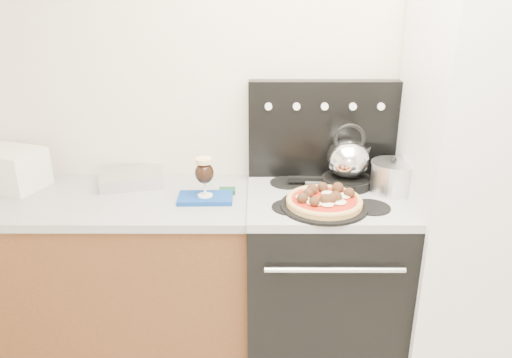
{
  "coord_description": "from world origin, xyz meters",
  "views": [
    {
      "loc": [
        -0.25,
        -1.04,
        1.87
      ],
      "look_at": [
        -0.26,
        1.05,
        1.05
      ],
      "focal_mm": 35.0,
      "sensor_mm": 36.0,
      "label": 1
    }
  ],
  "objects_px": {
    "toaster_oven": "(10,169)",
    "oven_mitt": "(205,198)",
    "fridge": "(475,191)",
    "base_cabinet": "(110,279)",
    "pizza": "(324,200)",
    "beer_glass": "(204,177)",
    "pizza_pan": "(324,206)",
    "skillet": "(346,182)",
    "tea_kettle": "(348,156)",
    "stock_pot": "(392,178)",
    "stove_body": "(322,280)"
  },
  "relations": [
    {
      "from": "base_cabinet",
      "to": "fridge",
      "type": "height_order",
      "value": "fridge"
    },
    {
      "from": "base_cabinet",
      "to": "toaster_oven",
      "type": "bearing_deg",
      "value": 165.7
    },
    {
      "from": "stove_body",
      "to": "beer_glass",
      "type": "xyz_separation_m",
      "value": [
        -0.58,
        -0.02,
        0.58
      ]
    },
    {
      "from": "base_cabinet",
      "to": "tea_kettle",
      "type": "relative_size",
      "value": 6.25
    },
    {
      "from": "beer_glass",
      "to": "pizza",
      "type": "height_order",
      "value": "beer_glass"
    },
    {
      "from": "pizza",
      "to": "stock_pot",
      "type": "bearing_deg",
      "value": 26.71
    },
    {
      "from": "stove_body",
      "to": "oven_mitt",
      "type": "xyz_separation_m",
      "value": [
        -0.58,
        -0.02,
        0.47
      ]
    },
    {
      "from": "stove_body",
      "to": "stock_pot",
      "type": "xyz_separation_m",
      "value": [
        0.31,
        0.03,
        0.55
      ]
    },
    {
      "from": "fridge",
      "to": "pizza_pan",
      "type": "height_order",
      "value": "fridge"
    },
    {
      "from": "base_cabinet",
      "to": "pizza",
      "type": "height_order",
      "value": "pizza"
    },
    {
      "from": "base_cabinet",
      "to": "pizza",
      "type": "bearing_deg",
      "value": -8.85
    },
    {
      "from": "base_cabinet",
      "to": "beer_glass",
      "type": "relative_size",
      "value": 7.46
    },
    {
      "from": "base_cabinet",
      "to": "tea_kettle",
      "type": "height_order",
      "value": "tea_kettle"
    },
    {
      "from": "tea_kettle",
      "to": "beer_glass",
      "type": "bearing_deg",
      "value": -157.87
    },
    {
      "from": "beer_glass",
      "to": "skillet",
      "type": "bearing_deg",
      "value": 11.11
    },
    {
      "from": "oven_mitt",
      "to": "pizza_pan",
      "type": "distance_m",
      "value": 0.57
    },
    {
      "from": "pizza",
      "to": "stock_pot",
      "type": "height_order",
      "value": "stock_pot"
    },
    {
      "from": "base_cabinet",
      "to": "toaster_oven",
      "type": "xyz_separation_m",
      "value": [
        -0.48,
        0.12,
        0.57
      ]
    },
    {
      "from": "oven_mitt",
      "to": "pizza_pan",
      "type": "relative_size",
      "value": 0.65
    },
    {
      "from": "fridge",
      "to": "base_cabinet",
      "type": "bearing_deg",
      "value": 178.41
    },
    {
      "from": "fridge",
      "to": "skillet",
      "type": "bearing_deg",
      "value": 166.43
    },
    {
      "from": "base_cabinet",
      "to": "fridge",
      "type": "distance_m",
      "value": 1.88
    },
    {
      "from": "stove_body",
      "to": "pizza",
      "type": "distance_m",
      "value": 0.54
    },
    {
      "from": "stock_pot",
      "to": "skillet",
      "type": "bearing_deg",
      "value": 157.05
    },
    {
      "from": "stove_body",
      "to": "tea_kettle",
      "type": "bearing_deg",
      "value": 45.82
    },
    {
      "from": "beer_glass",
      "to": "pizza_pan",
      "type": "xyz_separation_m",
      "value": [
        0.55,
        -0.12,
        -0.09
      ]
    },
    {
      "from": "stove_body",
      "to": "pizza",
      "type": "xyz_separation_m",
      "value": [
        -0.03,
        -0.14,
        0.52
      ]
    },
    {
      "from": "fridge",
      "to": "tea_kettle",
      "type": "distance_m",
      "value": 0.62
    },
    {
      "from": "fridge",
      "to": "pizza",
      "type": "height_order",
      "value": "fridge"
    },
    {
      "from": "pizza_pan",
      "to": "tea_kettle",
      "type": "distance_m",
      "value": 0.33
    },
    {
      "from": "toaster_oven",
      "to": "oven_mitt",
      "type": "bearing_deg",
      "value": 10.1
    },
    {
      "from": "fridge",
      "to": "tea_kettle",
      "type": "relative_size",
      "value": 8.19
    },
    {
      "from": "toaster_oven",
      "to": "beer_glass",
      "type": "distance_m",
      "value": 1.01
    },
    {
      "from": "oven_mitt",
      "to": "pizza",
      "type": "distance_m",
      "value": 0.57
    },
    {
      "from": "stove_body",
      "to": "skillet",
      "type": "xyz_separation_m",
      "value": [
        0.11,
        0.12,
        0.5
      ]
    },
    {
      "from": "pizza_pan",
      "to": "oven_mitt",
      "type": "bearing_deg",
      "value": 167.59
    },
    {
      "from": "tea_kettle",
      "to": "stock_pot",
      "type": "bearing_deg",
      "value": -11.93
    },
    {
      "from": "base_cabinet",
      "to": "skillet",
      "type": "bearing_deg",
      "value": 4.3
    },
    {
      "from": "toaster_oven",
      "to": "base_cabinet",
      "type": "bearing_deg",
      "value": 5.3
    },
    {
      "from": "stock_pot",
      "to": "tea_kettle",
      "type": "bearing_deg",
      "value": 157.05
    },
    {
      "from": "stove_body",
      "to": "oven_mitt",
      "type": "bearing_deg",
      "value": -178.0
    },
    {
      "from": "oven_mitt",
      "to": "pizza",
      "type": "height_order",
      "value": "pizza"
    },
    {
      "from": "stove_body",
      "to": "fridge",
      "type": "relative_size",
      "value": 0.46
    },
    {
      "from": "pizza",
      "to": "tea_kettle",
      "type": "relative_size",
      "value": 1.48
    },
    {
      "from": "fridge",
      "to": "beer_glass",
      "type": "height_order",
      "value": "fridge"
    },
    {
      "from": "toaster_oven",
      "to": "stock_pot",
      "type": "relative_size",
      "value": 1.57
    },
    {
      "from": "fridge",
      "to": "toaster_oven",
      "type": "height_order",
      "value": "fridge"
    },
    {
      "from": "oven_mitt",
      "to": "stock_pot",
      "type": "xyz_separation_m",
      "value": [
        0.9,
        0.05,
        0.08
      ]
    },
    {
      "from": "pizza_pan",
      "to": "stock_pot",
      "type": "height_order",
      "value": "stock_pot"
    },
    {
      "from": "toaster_oven",
      "to": "pizza_pan",
      "type": "distance_m",
      "value": 1.58
    }
  ]
}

